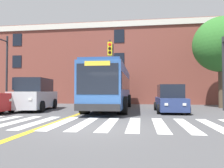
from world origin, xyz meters
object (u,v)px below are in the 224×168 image
car_teal_behind_bus (115,93)px  street_tree_curbside_large (222,45)px  city_bus (111,86)px  traffic_light_overhead (112,63)px  car_silver_near_lane (35,95)px  car_navy_far_lane (170,100)px

car_teal_behind_bus → street_tree_curbside_large: 12.54m
city_bus → traffic_light_overhead: traffic_light_overhead is taller
car_teal_behind_bus → street_tree_curbside_large: (9.80, -6.67, 4.10)m
car_silver_near_lane → car_teal_behind_bus: (4.43, 10.71, 0.00)m
city_bus → traffic_light_overhead: size_ratio=1.96×
street_tree_curbside_large → traffic_light_overhead: bearing=-172.0°
car_teal_behind_bus → city_bus: bearing=-84.4°
traffic_light_overhead → car_navy_far_lane: bearing=-33.7°
city_bus → car_navy_far_lane: size_ratio=2.70×
city_bus → car_teal_behind_bus: size_ratio=2.10×
car_silver_near_lane → traffic_light_overhead: 6.47m
city_bus → street_tree_curbside_large: size_ratio=1.45×
traffic_light_overhead → street_tree_curbside_large: size_ratio=0.74×
city_bus → traffic_light_overhead: bearing=95.0°
car_navy_far_lane → street_tree_curbside_large: (4.67, 4.16, 4.37)m
car_navy_far_lane → street_tree_curbside_large: 7.63m
car_silver_near_lane → car_teal_behind_bus: 11.59m
car_navy_far_lane → car_silver_near_lane: bearing=179.3°
traffic_light_overhead → street_tree_curbside_large: bearing=8.0°
city_bus → car_teal_behind_bus: city_bus is taller
car_teal_behind_bus → traffic_light_overhead: size_ratio=0.93×
car_silver_near_lane → car_navy_far_lane: (9.56, -0.12, -0.27)m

